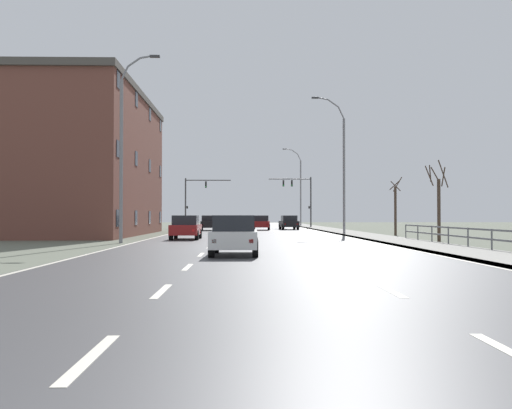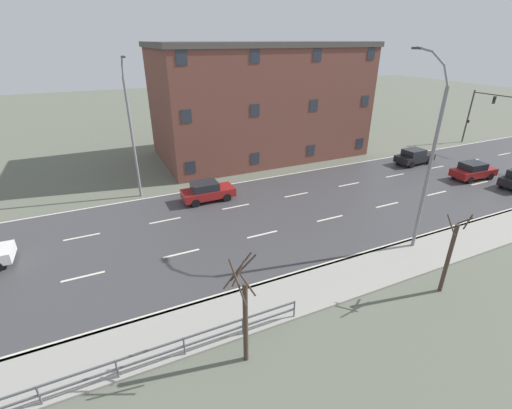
% 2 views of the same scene
% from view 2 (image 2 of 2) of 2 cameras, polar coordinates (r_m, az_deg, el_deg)
% --- Properties ---
extents(ground_plane, '(160.00, 160.00, 0.12)m').
position_cam_2_polar(ground_plane, '(32.56, 21.19, 2.29)').
color(ground_plane, '#5B6051').
extents(road_asphalt_strip, '(14.00, 120.00, 0.03)m').
position_cam_2_polar(road_asphalt_strip, '(41.73, 32.98, 4.84)').
color(road_asphalt_strip, '#3D3D3F').
rests_on(road_asphalt_strip, ground).
extents(street_lamp_midground, '(2.75, 0.24, 11.35)m').
position_cam_2_polar(street_lamp_midground, '(22.02, 26.12, 6.37)').
color(street_lamp_midground, slate).
rests_on(street_lamp_midground, ground).
extents(street_lamp_left_bank, '(2.26, 0.24, 10.74)m').
position_cam_2_polar(street_lamp_left_bank, '(28.74, -19.45, 10.93)').
color(street_lamp_left_bank, slate).
rests_on(street_lamp_left_bank, ground).
extents(traffic_signal_left, '(5.75, 0.36, 6.25)m').
position_cam_2_polar(traffic_signal_left, '(50.33, 32.35, 12.85)').
color(traffic_signal_left, '#38383A').
rests_on(traffic_signal_left, ground).
extents(car_mid_centre, '(1.99, 4.18, 1.57)m').
position_cam_2_polar(car_mid_centre, '(39.79, 24.24, 7.11)').
color(car_mid_centre, black).
rests_on(car_mid_centre, ground).
extents(car_far_left, '(2.02, 4.20, 1.57)m').
position_cam_2_polar(car_far_left, '(37.90, 31.71, 4.69)').
color(car_far_left, maroon).
rests_on(car_far_left, ground).
extents(car_distant, '(1.85, 4.10, 1.57)m').
position_cam_2_polar(car_distant, '(28.08, -7.89, 2.16)').
color(car_distant, maroon).
rests_on(car_distant, ground).
extents(brick_building, '(11.68, 21.65, 11.47)m').
position_cam_2_polar(brick_building, '(39.16, 0.51, 16.49)').
color(brick_building, brown).
rests_on(brick_building, ground).
extents(bare_tree_mid, '(1.19, 1.30, 4.86)m').
position_cam_2_polar(bare_tree_mid, '(13.91, -1.85, -17.41)').
color(bare_tree_mid, '#423328').
rests_on(bare_tree_mid, ground).
extents(bare_tree_far, '(1.02, 1.05, 4.62)m').
position_cam_2_polar(bare_tree_far, '(19.75, 28.82, -7.25)').
color(bare_tree_far, '#423328').
rests_on(bare_tree_far, ground).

